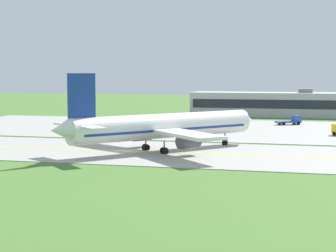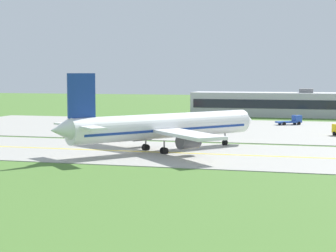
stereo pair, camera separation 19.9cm
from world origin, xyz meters
name	(u,v)px [view 2 (the right image)]	position (x,y,z in m)	size (l,w,h in m)	color
ground_plane	(126,152)	(0.00, 0.00, 0.00)	(500.00, 500.00, 0.00)	#47702D
taxiway_strip	(126,151)	(0.00, 0.00, 0.05)	(240.00, 28.00, 0.10)	#9E9B93
apron_pad	(227,129)	(10.00, 42.00, 0.05)	(140.00, 52.00, 0.10)	#9E9B93
taxiway_centreline	(126,151)	(0.00, 0.00, 0.11)	(220.00, 0.60, 0.01)	yellow
airplane_lead	(162,126)	(5.76, 1.32, 4.13)	(29.45, 33.06, 12.70)	white
service_truck_baggage	(115,122)	(-14.87, 35.79, 1.53)	(4.30, 6.32, 2.60)	red
service_truck_catering	(292,120)	(23.86, 56.62, 1.18)	(6.49, 5.18, 2.59)	#264CA5
terminal_building	(273,104)	(16.89, 85.31, 3.56)	(47.78, 11.70, 8.28)	#B2B2B7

